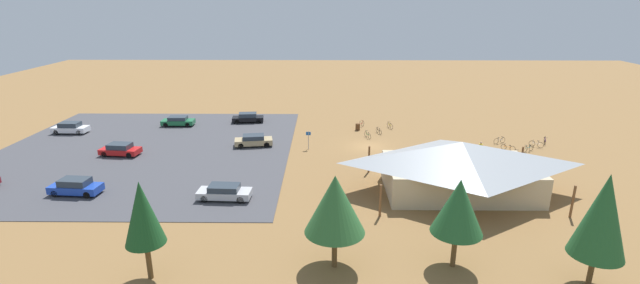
% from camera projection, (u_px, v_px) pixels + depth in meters
% --- Properties ---
extents(ground, '(160.00, 160.00, 0.00)m').
position_uv_depth(ground, '(368.00, 147.00, 53.46)').
color(ground, olive).
rests_on(ground, ground).
extents(parking_lot_asphalt, '(33.82, 34.97, 0.05)m').
position_uv_depth(parking_lot_asphalt, '(144.00, 151.00, 51.96)').
color(parking_lot_asphalt, '#424247').
rests_on(parking_lot_asphalt, ground).
extents(bike_pavilion, '(15.75, 10.17, 4.81)m').
position_uv_depth(bike_pavilion, '(460.00, 164.00, 40.00)').
color(bike_pavilion, '#C6B28E').
rests_on(bike_pavilion, ground).
extents(trash_bin, '(0.60, 0.60, 0.90)m').
position_uv_depth(trash_bin, '(358.00, 127.00, 60.06)').
color(trash_bin, brown).
rests_on(trash_bin, ground).
extents(lot_sign, '(0.56, 0.08, 2.20)m').
position_uv_depth(lot_sign, '(308.00, 138.00, 52.16)').
color(lot_sign, '#99999E').
rests_on(lot_sign, ground).
extents(pine_west, '(2.45, 2.45, 6.58)m').
position_uv_depth(pine_west, '(142.00, 213.00, 26.87)').
color(pine_west, brown).
rests_on(pine_west, ground).
extents(pine_far_east, '(3.91, 3.91, 6.42)m').
position_uv_depth(pine_far_east, '(335.00, 204.00, 28.13)').
color(pine_far_east, brown).
rests_on(pine_far_east, ground).
extents(pine_center, '(3.33, 3.33, 6.15)m').
position_uv_depth(pine_center, '(458.00, 207.00, 28.18)').
color(pine_center, brown).
rests_on(pine_center, ground).
extents(pine_far_west, '(3.16, 3.16, 7.36)m').
position_uv_depth(pine_far_west, '(603.00, 216.00, 26.06)').
color(pine_far_west, brown).
rests_on(pine_far_west, ground).
extents(bicycle_white_yard_center, '(1.32, 1.07, 0.83)m').
position_uv_depth(bicycle_white_yard_center, '(536.00, 144.00, 53.12)').
color(bicycle_white_yard_center, black).
rests_on(bicycle_white_yard_center, ground).
extents(bicycle_red_yard_front, '(1.06, 1.47, 0.87)m').
position_uv_depth(bicycle_red_yard_front, '(361.00, 125.00, 61.46)').
color(bicycle_red_yard_front, black).
rests_on(bicycle_red_yard_front, ground).
extents(bicycle_green_mid_cluster, '(0.72, 1.62, 0.88)m').
position_uv_depth(bicycle_green_mid_cluster, '(368.00, 135.00, 56.62)').
color(bicycle_green_mid_cluster, black).
rests_on(bicycle_green_mid_cluster, ground).
extents(bicycle_black_near_sign, '(0.64, 1.59, 0.78)m').
position_uv_depth(bicycle_black_near_sign, '(379.00, 131.00, 58.54)').
color(bicycle_black_near_sign, black).
rests_on(bicycle_black_near_sign, ground).
extents(bicycle_orange_lone_west, '(1.31, 1.09, 0.72)m').
position_uv_depth(bicycle_orange_lone_west, '(508.00, 148.00, 51.96)').
color(bicycle_orange_lone_west, black).
rests_on(bicycle_orange_lone_west, ground).
extents(bicycle_teal_edge_south, '(1.59, 0.90, 0.84)m').
position_uv_depth(bicycle_teal_edge_south, '(528.00, 148.00, 51.56)').
color(bicycle_teal_edge_south, black).
rests_on(bicycle_teal_edge_south, ground).
extents(bicycle_yellow_back_row, '(0.64, 1.64, 0.85)m').
position_uv_depth(bicycle_yellow_back_row, '(390.00, 126.00, 60.89)').
color(bicycle_yellow_back_row, black).
rests_on(bicycle_yellow_back_row, ground).
extents(bicycle_silver_by_bin, '(1.65, 0.78, 0.83)m').
position_uv_depth(bicycle_silver_by_bin, '(499.00, 140.00, 54.46)').
color(bicycle_silver_by_bin, black).
rests_on(bicycle_silver_by_bin, ground).
extents(bicycle_purple_yard_right, '(0.72, 1.72, 0.93)m').
position_uv_depth(bicycle_purple_yard_right, '(545.00, 141.00, 54.26)').
color(bicycle_purple_yard_right, black).
rests_on(bicycle_purple_yard_right, ground).
extents(bicycle_blue_near_porch, '(0.50, 1.65, 0.82)m').
position_uv_depth(bicycle_blue_near_porch, '(517.00, 154.00, 49.64)').
color(bicycle_blue_near_porch, black).
rests_on(bicycle_blue_near_porch, ground).
extents(bicycle_white_edge_north, '(1.71, 0.74, 0.90)m').
position_uv_depth(bicycle_white_edge_north, '(375.00, 161.00, 47.50)').
color(bicycle_white_edge_north, black).
rests_on(bicycle_white_edge_north, ground).
extents(car_blue_by_curb, '(4.59, 2.13, 1.48)m').
position_uv_depth(car_blue_by_curb, '(76.00, 187.00, 40.07)').
color(car_blue_by_curb, '#1E42B2').
rests_on(car_blue_by_curb, parking_lot_asphalt).
extents(car_silver_near_entry, '(4.72, 2.03, 1.32)m').
position_uv_depth(car_silver_near_entry, '(224.00, 192.00, 39.08)').
color(car_silver_near_entry, '#BCBCC1').
rests_on(car_silver_near_entry, parking_lot_asphalt).
extents(car_black_mid_lot, '(4.53, 2.21, 1.35)m').
position_uv_depth(car_black_mid_lot, '(248.00, 118.00, 63.71)').
color(car_black_mid_lot, black).
rests_on(car_black_mid_lot, parking_lot_asphalt).
extents(car_white_second_row, '(4.47, 1.88, 1.46)m').
position_uv_depth(car_white_second_row, '(70.00, 128.00, 58.44)').
color(car_white_second_row, white).
rests_on(car_white_second_row, parking_lot_asphalt).
extents(car_red_aisle_side, '(4.48, 2.28, 1.37)m').
position_uv_depth(car_red_aisle_side, '(120.00, 149.00, 50.15)').
color(car_red_aisle_side, red).
rests_on(car_red_aisle_side, parking_lot_asphalt).
extents(car_green_far_end, '(4.41, 1.90, 1.30)m').
position_uv_depth(car_green_far_end, '(178.00, 121.00, 61.97)').
color(car_green_far_end, '#1E6B3D').
rests_on(car_green_far_end, parking_lot_asphalt).
extents(car_tan_end_stall, '(4.68, 2.55, 1.35)m').
position_uv_depth(car_tan_end_stall, '(254.00, 140.00, 53.39)').
color(car_tan_end_stall, tan).
rests_on(car_tan_end_stall, parking_lot_asphalt).
extents(visitor_by_pavilion, '(0.36, 0.39, 1.66)m').
position_uv_depth(visitor_by_pavilion, '(480.00, 149.00, 50.01)').
color(visitor_by_pavilion, '#2D3347').
rests_on(visitor_by_pavilion, ground).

